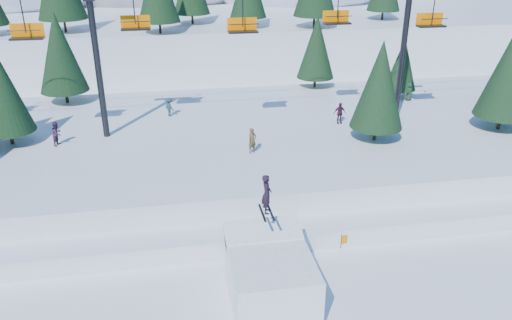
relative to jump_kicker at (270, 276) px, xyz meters
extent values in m
cube|color=white|center=(0.40, 16.46, -0.13)|extent=(70.00, 22.00, 2.50)
cube|color=white|center=(0.40, 6.46, -0.83)|extent=(70.00, 6.00, 1.10)
cube|color=white|center=(0.40, 66.46, 1.62)|extent=(110.00, 60.00, 6.00)
cylinder|color=black|center=(-4.49, 37.94, 5.23)|extent=(0.26, 0.26, 1.21)
cylinder|color=black|center=(5.55, 40.05, 5.19)|extent=(0.26, 0.26, 1.13)
cylinder|color=black|center=(12.99, 38.59, 5.28)|extent=(0.26, 0.26, 1.32)
cylinder|color=black|center=(-14.78, 40.52, 5.33)|extent=(0.26, 0.26, 1.40)
cylinder|color=black|center=(23.26, 43.07, 5.18)|extent=(0.26, 0.26, 1.10)
cylinder|color=black|center=(-0.64, 43.91, 5.21)|extent=(0.26, 0.26, 1.17)
cube|color=white|center=(0.00, -0.14, -0.13)|extent=(3.69, 4.56, 2.50)
cube|color=white|center=(0.00, 1.82, 1.17)|extent=(3.69, 1.60, 0.89)
imported|color=black|center=(0.10, 1.46, 3.45)|extent=(0.54, 0.75, 1.90)
cube|color=black|center=(-0.10, 1.46, 2.48)|extent=(0.11, 1.65, 0.03)
cube|color=black|center=(0.30, 1.46, 2.48)|extent=(0.11, 1.65, 0.03)
cylinder|color=black|center=(-8.60, 16.46, 6.12)|extent=(0.44, 0.44, 10.00)
cylinder|color=black|center=(13.40, 16.46, 6.12)|extent=(0.44, 0.44, 10.00)
cylinder|color=black|center=(-12.47, 15.26, 9.82)|extent=(0.08, 0.08, 2.20)
cube|color=black|center=(-12.47, 15.26, 8.37)|extent=(2.00, 0.75, 0.12)
cube|color=#FF7900|center=(-12.47, 15.64, 8.82)|extent=(2.00, 0.10, 0.85)
cylinder|color=black|center=(-12.47, 14.91, 8.92)|extent=(2.00, 0.06, 0.06)
cylinder|color=black|center=(-5.92, 17.66, 9.82)|extent=(0.08, 0.08, 2.20)
cube|color=black|center=(-5.92, 17.66, 8.37)|extent=(2.00, 0.75, 0.12)
cube|color=#FF7900|center=(-5.92, 18.04, 8.82)|extent=(2.00, 0.10, 0.85)
cylinder|color=black|center=(-5.92, 17.31, 8.92)|extent=(2.00, 0.06, 0.06)
cylinder|color=black|center=(1.17, 15.26, 9.82)|extent=(0.08, 0.08, 2.20)
cube|color=black|center=(1.17, 15.26, 8.37)|extent=(2.00, 0.75, 0.12)
cube|color=#FF7900|center=(1.17, 15.64, 8.82)|extent=(2.00, 0.10, 0.85)
cylinder|color=black|center=(1.17, 14.91, 8.92)|extent=(2.00, 0.06, 0.06)
cylinder|color=black|center=(8.53, 17.66, 9.82)|extent=(0.08, 0.08, 2.20)
cube|color=black|center=(8.53, 17.66, 8.37)|extent=(2.00, 0.75, 0.12)
cube|color=#FF7900|center=(8.53, 18.04, 8.82)|extent=(2.00, 0.10, 0.85)
cylinder|color=black|center=(8.53, 17.31, 8.92)|extent=(2.00, 0.06, 0.06)
cylinder|color=black|center=(14.73, 15.26, 9.82)|extent=(0.08, 0.08, 2.20)
cube|color=black|center=(14.73, 15.26, 8.37)|extent=(2.00, 0.75, 0.12)
cube|color=#FF7900|center=(14.73, 15.64, 8.82)|extent=(2.00, 0.10, 0.85)
cylinder|color=black|center=(14.73, 14.91, 8.92)|extent=(2.00, 0.06, 0.06)
cylinder|color=black|center=(19.91, 12.84, 1.67)|extent=(0.26, 0.26, 1.08)
cone|color=#1A3B1D|center=(19.91, 12.84, 5.53)|extent=(4.02, 4.02, 6.65)
cylinder|color=black|center=(23.16, 16.67, 1.63)|extent=(0.26, 0.26, 1.01)
cylinder|color=black|center=(16.16, 21.81, 1.49)|extent=(0.26, 0.26, 0.73)
cone|color=#1A3B1D|center=(16.16, 21.81, 4.10)|extent=(2.72, 2.72, 4.49)
cylinder|color=black|center=(-12.69, 25.22, 1.66)|extent=(0.26, 0.26, 1.07)
cone|color=#1A3B1D|center=(-12.69, 25.22, 5.49)|extent=(3.98, 3.98, 6.59)
cylinder|color=black|center=(9.69, 26.33, 1.59)|extent=(0.26, 0.26, 0.93)
cone|color=#1A3B1D|center=(9.69, 26.33, 4.92)|extent=(3.46, 3.46, 5.73)
cylinder|color=black|center=(-14.88, 16.10, 1.59)|extent=(0.26, 0.26, 0.94)
cone|color=#1A3B1D|center=(-14.88, 16.10, 4.94)|extent=(3.48, 3.48, 5.75)
cylinder|color=black|center=(10.02, 12.47, 1.61)|extent=(0.26, 0.26, 0.97)
cone|color=#1A3B1D|center=(10.02, 12.47, 5.09)|extent=(3.62, 3.62, 5.99)
imported|color=#39182B|center=(8.67, 16.11, 1.95)|extent=(0.98, 0.46, 1.64)
imported|color=#3B223A|center=(-11.68, 15.30, 1.95)|extent=(0.86, 0.97, 1.66)
imported|color=brown|center=(1.16, 11.61, 1.98)|extent=(0.75, 0.67, 1.72)
imported|color=#1F3A46|center=(-4.03, 20.09, 1.87)|extent=(1.02, 1.11, 1.49)
imported|color=#1A3422|center=(16.55, 20.70, 1.91)|extent=(0.92, 0.85, 1.58)
cylinder|color=black|center=(4.66, 3.47, -0.93)|extent=(0.06, 0.06, 0.90)
cylinder|color=black|center=(7.46, 3.52, -0.93)|extent=(0.06, 0.06, 0.90)
cube|color=#FF7900|center=(6.06, 3.50, -0.83)|extent=(2.80, 0.09, 0.55)
cylinder|color=black|center=(7.66, 5.56, -0.93)|extent=(0.06, 0.06, 0.90)
cylinder|color=black|center=(10.42, 5.08, -0.93)|extent=(0.06, 0.06, 0.90)
cube|color=#FF7900|center=(9.04, 5.32, -0.83)|extent=(2.77, 0.52, 0.55)
camera|label=1|loc=(-3.90, -18.25, 14.12)|focal=35.00mm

